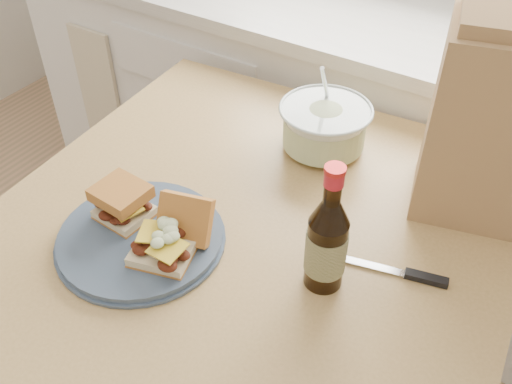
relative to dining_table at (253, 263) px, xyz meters
The scene contains 9 objects.
cabinet_run 0.88m from the dining_table, 97.41° to the left, with size 2.50×0.64×0.94m.
dining_table is the anchor object (origin of this frame).
plate 0.26m from the dining_table, 132.57° to the right, with size 0.31×0.31×0.02m, color #3F4F66.
sandwich_left 0.31m from the dining_table, 146.10° to the right, with size 0.10×0.09×0.07m.
sandwich_right 0.24m from the dining_table, 115.60° to the right, with size 0.13×0.17×0.09m.
coleslaw_bowl 0.34m from the dining_table, 89.55° to the left, with size 0.21×0.21×0.21m.
beer_bottle 0.29m from the dining_table, 17.78° to the right, with size 0.07×0.07×0.26m.
knife 0.34m from the dining_table, ahead, with size 0.19×0.06×0.01m.
paper_bag 0.57m from the dining_table, 38.60° to the left, with size 0.29×0.19×0.38m, color #987749.
Camera 1 is at (0.55, 0.18, 1.61)m, focal length 40.00 mm.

